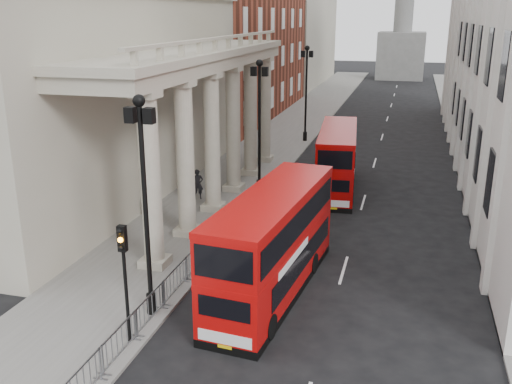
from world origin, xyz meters
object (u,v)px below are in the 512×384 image
(lamp_post_north, at_px, (306,87))
(pedestrian_b, at_px, (150,203))
(pedestrian_a, at_px, (198,184))
(lamp_post_south, at_px, (145,193))
(traffic_light, at_px, (124,263))
(bus_far, at_px, (337,158))
(lamp_post_mid, at_px, (259,118))
(pedestrian_c, at_px, (216,181))
(bus_near, at_px, (273,242))

(lamp_post_north, relative_size, pedestrian_b, 4.75)
(pedestrian_a, bearing_deg, pedestrian_b, -133.51)
(lamp_post_south, relative_size, pedestrian_b, 4.75)
(traffic_light, height_order, pedestrian_a, traffic_light)
(lamp_post_south, relative_size, bus_far, 0.87)
(pedestrian_a, relative_size, pedestrian_b, 1.05)
(bus_far, height_order, pedestrian_a, bus_far)
(lamp_post_mid, xyz_separation_m, bus_far, (4.64, 2.19, -2.80))
(lamp_post_north, relative_size, traffic_light, 1.93)
(pedestrian_b, bearing_deg, lamp_post_north, -103.61)
(bus_far, distance_m, pedestrian_b, 12.59)
(bus_far, bearing_deg, pedestrian_c, -161.56)
(lamp_post_south, bearing_deg, bus_far, 75.70)
(traffic_light, bearing_deg, bus_near, 52.91)
(bus_near, height_order, pedestrian_c, bus_near)
(bus_far, bearing_deg, bus_near, -97.70)
(lamp_post_mid, relative_size, pedestrian_c, 5.29)
(lamp_post_south, xyz_separation_m, lamp_post_mid, (0.00, 16.00, 0.00))
(traffic_light, bearing_deg, pedestrian_b, 111.78)
(lamp_post_south, relative_size, pedestrian_a, 4.50)
(traffic_light, height_order, pedestrian_c, traffic_light)
(bus_near, xyz_separation_m, pedestrian_a, (-7.28, 10.54, -1.19))
(lamp_post_north, relative_size, bus_far, 0.87)
(bus_near, bearing_deg, pedestrian_a, 130.29)
(pedestrian_b, xyz_separation_m, pedestrian_c, (1.97, 5.36, -0.09))
(pedestrian_a, bearing_deg, traffic_light, -103.66)
(lamp_post_north, relative_size, pedestrian_c, 5.29)
(lamp_post_north, bearing_deg, pedestrian_c, -98.67)
(bus_far, xyz_separation_m, pedestrian_b, (-9.20, -8.53, -1.11))
(lamp_post_north, distance_m, pedestrian_b, 23.14)
(traffic_light, distance_m, bus_near, 6.52)
(bus_near, xyz_separation_m, pedestrian_b, (-8.56, 6.52, -1.24))
(lamp_post_north, xyz_separation_m, pedestrian_b, (-4.56, -22.34, -3.91))
(lamp_post_north, height_order, pedestrian_c, lamp_post_north)
(pedestrian_a, bearing_deg, bus_near, -81.19)
(lamp_post_south, bearing_deg, pedestrian_b, 115.30)
(bus_near, bearing_deg, traffic_light, -121.45)
(bus_near, distance_m, bus_far, 15.06)
(traffic_light, bearing_deg, bus_far, 77.35)
(pedestrian_c, bearing_deg, lamp_post_north, 112.04)
(pedestrian_a, bearing_deg, lamp_post_south, -102.33)
(lamp_post_mid, xyz_separation_m, lamp_post_north, (0.00, 16.00, 0.00))
(bus_near, relative_size, bus_far, 1.06)
(pedestrian_a, bearing_deg, bus_far, 3.84)
(lamp_post_mid, distance_m, bus_near, 13.73)
(lamp_post_mid, height_order, bus_near, lamp_post_mid)
(bus_near, xyz_separation_m, bus_far, (0.64, 15.05, -0.12))
(lamp_post_mid, bearing_deg, bus_near, -72.73)
(lamp_post_mid, bearing_deg, lamp_post_north, 90.00)
(lamp_post_south, xyz_separation_m, pedestrian_b, (-4.56, 9.66, -3.91))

